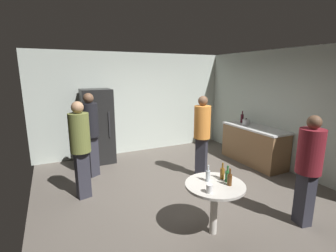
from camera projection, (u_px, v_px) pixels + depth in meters
ground_plane at (181, 191)px, 4.68m from camera, size 5.20×5.20×0.10m
wall_back at (136, 103)px, 6.69m from camera, size 5.32×0.06×2.70m
wall_side_right at (284, 110)px, 5.49m from camera, size 0.06×5.20×2.70m
refrigerator at (98, 126)px, 5.93m from camera, size 0.70×0.68×1.80m
kitchen_counter at (254, 145)px, 5.96m from camera, size 0.64×1.68×0.90m
kettle at (246, 122)px, 6.06m from camera, size 0.24×0.17×0.18m
wine_bottle_on_counter at (242, 118)px, 6.33m from camera, size 0.08×0.08×0.31m
foreground_table at (215, 191)px, 3.26m from camera, size 0.80×0.80×0.73m
beer_bottle_amber at (222, 173)px, 3.39m from camera, size 0.06×0.06×0.23m
beer_bottle_brown at (230, 179)px, 3.19m from camera, size 0.06×0.06×0.23m
beer_bottle_green at (227, 176)px, 3.29m from camera, size 0.06×0.06×0.23m
beer_bottle_clear at (208, 175)px, 3.31m from camera, size 0.06×0.06×0.23m
plastic_cup_white at (209, 189)px, 2.99m from camera, size 0.08×0.08×0.11m
person_in_orange_shirt at (202, 130)px, 5.03m from camera, size 0.48×0.48×1.73m
person_in_maroon_shirt at (309, 163)px, 3.41m from camera, size 0.40×0.40×1.63m
person_in_olive_shirt at (80, 143)px, 4.16m from camera, size 0.41×0.41×1.72m
person_in_black_shirt at (90, 128)px, 5.06m from camera, size 0.46×0.46×1.78m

